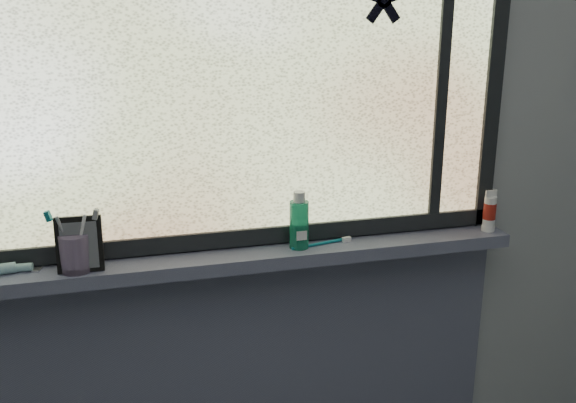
% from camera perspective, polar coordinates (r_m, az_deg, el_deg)
% --- Properties ---
extents(wall_back, '(3.00, 0.01, 2.50)m').
position_cam_1_polar(wall_back, '(1.87, -3.89, 2.93)').
color(wall_back, '#9EA3A8').
rests_on(wall_back, ground).
extents(windowsill, '(1.62, 0.14, 0.04)m').
position_cam_1_polar(windowsill, '(1.88, -3.30, -5.02)').
color(windowsill, '#555871').
rests_on(windowsill, wall_back).
extents(sill_apron, '(1.62, 0.02, 0.98)m').
position_cam_1_polar(sill_apron, '(2.17, -3.39, -17.04)').
color(sill_apron, '#555871').
rests_on(sill_apron, floor).
extents(window_pane, '(1.50, 0.01, 1.00)m').
position_cam_1_polar(window_pane, '(1.80, -3.93, 11.42)').
color(window_pane, silver).
rests_on(window_pane, wall_back).
extents(frame_bottom, '(1.60, 0.03, 0.05)m').
position_cam_1_polar(frame_bottom, '(1.91, -3.62, -3.10)').
color(frame_bottom, black).
rests_on(frame_bottom, windowsill).
extents(frame_right, '(0.05, 0.03, 1.10)m').
position_cam_1_polar(frame_right, '(2.09, 17.89, 11.42)').
color(frame_right, black).
rests_on(frame_right, wall_back).
extents(frame_mullion, '(0.03, 0.03, 1.00)m').
position_cam_1_polar(frame_mullion, '(2.00, 13.56, 11.55)').
color(frame_mullion, black).
rests_on(frame_mullion, wall_back).
extents(starfish_sticker, '(0.15, 0.02, 0.15)m').
position_cam_1_polar(starfish_sticker, '(1.90, 8.51, 17.30)').
color(starfish_sticker, black).
rests_on(starfish_sticker, window_pane).
extents(vanity_mirror, '(0.12, 0.07, 0.15)m').
position_cam_1_polar(vanity_mirror, '(1.80, -18.05, -3.63)').
color(vanity_mirror, black).
rests_on(vanity_mirror, windowsill).
extents(toothpaste_tube, '(0.17, 0.04, 0.03)m').
position_cam_1_polar(toothpaste_tube, '(1.87, -23.31, -5.45)').
color(toothpaste_tube, silver).
rests_on(toothpaste_tube, windowsill).
extents(toothbrush_cup, '(0.09, 0.09, 0.10)m').
position_cam_1_polar(toothbrush_cup, '(1.81, -18.41, -4.37)').
color(toothbrush_cup, '#BB98C9').
rests_on(toothbrush_cup, windowsill).
extents(toothbrush_lying, '(0.21, 0.06, 0.01)m').
position_cam_1_polar(toothbrush_lying, '(1.91, 2.63, -3.74)').
color(toothbrush_lying, '#0D6E7B').
rests_on(toothbrush_lying, windowsill).
extents(mouthwash_bottle, '(0.07, 0.07, 0.14)m').
position_cam_1_polar(mouthwash_bottle, '(1.87, 1.00, -1.65)').
color(mouthwash_bottle, '#1B8F67').
rests_on(mouthwash_bottle, windowsill).
extents(cream_tube, '(0.04, 0.04, 0.10)m').
position_cam_1_polar(cream_tube, '(2.12, 17.50, -0.66)').
color(cream_tube, silver).
rests_on(cream_tube, windowsill).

